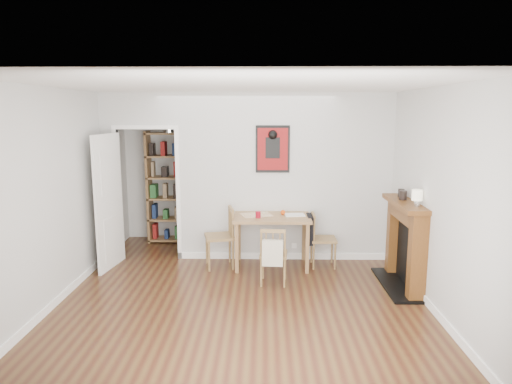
{
  "coord_description": "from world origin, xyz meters",
  "views": [
    {
      "loc": [
        0.27,
        -5.62,
        2.31
      ],
      "look_at": [
        0.16,
        0.6,
        1.21
      ],
      "focal_mm": 32.0,
      "sensor_mm": 36.0,
      "label": 1
    }
  ],
  "objects_px": {
    "mantel_lamp": "(417,196)",
    "ceramic_jar_a": "(403,195)",
    "ceramic_jar_b": "(401,193)",
    "chair_front": "(273,255)",
    "notebook": "(295,215)",
    "chair_left": "(219,237)",
    "orange_fruit": "(283,212)",
    "fireplace": "(406,241)",
    "bookshelf": "(171,188)",
    "dining_table": "(272,222)",
    "red_glass": "(258,215)",
    "chair_right": "(322,239)"
  },
  "relations": [
    {
      "from": "dining_table",
      "to": "red_glass",
      "type": "height_order",
      "value": "red_glass"
    },
    {
      "from": "mantel_lamp",
      "to": "ceramic_jar_a",
      "type": "xyz_separation_m",
      "value": [
        -0.05,
        0.42,
        -0.07
      ]
    },
    {
      "from": "chair_left",
      "to": "chair_front",
      "type": "distance_m",
      "value": 1.03
    },
    {
      "from": "red_glass",
      "to": "chair_right",
      "type": "bearing_deg",
      "value": 8.58
    },
    {
      "from": "dining_table",
      "to": "chair_left",
      "type": "relative_size",
      "value": 1.24
    },
    {
      "from": "mantel_lamp",
      "to": "ceramic_jar_a",
      "type": "bearing_deg",
      "value": 96.14
    },
    {
      "from": "chair_left",
      "to": "notebook",
      "type": "distance_m",
      "value": 1.18
    },
    {
      "from": "dining_table",
      "to": "orange_fruit",
      "type": "relative_size",
      "value": 15.9
    },
    {
      "from": "mantel_lamp",
      "to": "red_glass",
      "type": "bearing_deg",
      "value": 154.17
    },
    {
      "from": "chair_left",
      "to": "chair_right",
      "type": "relative_size",
      "value": 1.12
    },
    {
      "from": "dining_table",
      "to": "chair_front",
      "type": "distance_m",
      "value": 0.76
    },
    {
      "from": "chair_front",
      "to": "notebook",
      "type": "relative_size",
      "value": 2.72
    },
    {
      "from": "chair_right",
      "to": "notebook",
      "type": "distance_m",
      "value": 0.55
    },
    {
      "from": "bookshelf",
      "to": "mantel_lamp",
      "type": "distance_m",
      "value": 4.29
    },
    {
      "from": "red_glass",
      "to": "orange_fruit",
      "type": "xyz_separation_m",
      "value": [
        0.37,
        0.21,
        -0.01
      ]
    },
    {
      "from": "chair_left",
      "to": "red_glass",
      "type": "xyz_separation_m",
      "value": [
        0.58,
        -0.08,
        0.37
      ]
    },
    {
      "from": "chair_left",
      "to": "orange_fruit",
      "type": "distance_m",
      "value": 1.02
    },
    {
      "from": "chair_front",
      "to": "dining_table",
      "type": "bearing_deg",
      "value": 91.1
    },
    {
      "from": "chair_left",
      "to": "orange_fruit",
      "type": "bearing_deg",
      "value": 8.13
    },
    {
      "from": "dining_table",
      "to": "chair_left",
      "type": "bearing_deg",
      "value": -176.65
    },
    {
      "from": "notebook",
      "to": "ceramic_jar_a",
      "type": "relative_size",
      "value": 2.38
    },
    {
      "from": "red_glass",
      "to": "orange_fruit",
      "type": "bearing_deg",
      "value": 30.07
    },
    {
      "from": "mantel_lamp",
      "to": "ceramic_jar_b",
      "type": "bearing_deg",
      "value": 90.26
    },
    {
      "from": "chair_right",
      "to": "mantel_lamp",
      "type": "xyz_separation_m",
      "value": [
        1.01,
        -1.1,
        0.86
      ]
    },
    {
      "from": "dining_table",
      "to": "chair_front",
      "type": "height_order",
      "value": "chair_front"
    },
    {
      "from": "fireplace",
      "to": "ceramic_jar_b",
      "type": "height_order",
      "value": "ceramic_jar_b"
    },
    {
      "from": "chair_front",
      "to": "ceramic_jar_a",
      "type": "xyz_separation_m",
      "value": [
        1.71,
        0.04,
        0.82
      ]
    },
    {
      "from": "chair_front",
      "to": "orange_fruit",
      "type": "distance_m",
      "value": 0.91
    },
    {
      "from": "orange_fruit",
      "to": "bookshelf",
      "type": "bearing_deg",
      "value": 147.48
    },
    {
      "from": "chair_front",
      "to": "notebook",
      "type": "bearing_deg",
      "value": 66.44
    },
    {
      "from": "bookshelf",
      "to": "ceramic_jar_b",
      "type": "xyz_separation_m",
      "value": [
        3.53,
        -1.76,
        0.24
      ]
    },
    {
      "from": "chair_right",
      "to": "fireplace",
      "type": "height_order",
      "value": "fireplace"
    },
    {
      "from": "chair_left",
      "to": "dining_table",
      "type": "bearing_deg",
      "value": 3.35
    },
    {
      "from": "bookshelf",
      "to": "ceramic_jar_b",
      "type": "bearing_deg",
      "value": -26.48
    },
    {
      "from": "dining_table",
      "to": "red_glass",
      "type": "bearing_deg",
      "value": -148.37
    },
    {
      "from": "dining_table",
      "to": "mantel_lamp",
      "type": "xyz_separation_m",
      "value": [
        1.77,
        -1.08,
        0.6
      ]
    },
    {
      "from": "notebook",
      "to": "chair_right",
      "type": "bearing_deg",
      "value": -4.42
    },
    {
      "from": "fireplace",
      "to": "notebook",
      "type": "distance_m",
      "value": 1.65
    },
    {
      "from": "mantel_lamp",
      "to": "dining_table",
      "type": "bearing_deg",
      "value": 148.63
    },
    {
      "from": "bookshelf",
      "to": "ceramic_jar_a",
      "type": "distance_m",
      "value": 4.02
    },
    {
      "from": "dining_table",
      "to": "fireplace",
      "type": "bearing_deg",
      "value": -23.13
    },
    {
      "from": "mantel_lamp",
      "to": "bookshelf",
      "type": "bearing_deg",
      "value": 145.8
    },
    {
      "from": "dining_table",
      "to": "ceramic_jar_b",
      "type": "bearing_deg",
      "value": -13.86
    },
    {
      "from": "orange_fruit",
      "to": "ceramic_jar_a",
      "type": "bearing_deg",
      "value": -25.73
    },
    {
      "from": "chair_front",
      "to": "bookshelf",
      "type": "bearing_deg",
      "value": 131.26
    },
    {
      "from": "chair_right",
      "to": "ceramic_jar_b",
      "type": "height_order",
      "value": "ceramic_jar_b"
    },
    {
      "from": "dining_table",
      "to": "fireplace",
      "type": "relative_size",
      "value": 0.91
    },
    {
      "from": "ceramic_jar_a",
      "to": "dining_table",
      "type": "bearing_deg",
      "value": 159.06
    },
    {
      "from": "chair_front",
      "to": "bookshelf",
      "type": "distance_m",
      "value": 2.76
    },
    {
      "from": "chair_left",
      "to": "ceramic_jar_a",
      "type": "relative_size",
      "value": 7.43
    }
  ]
}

